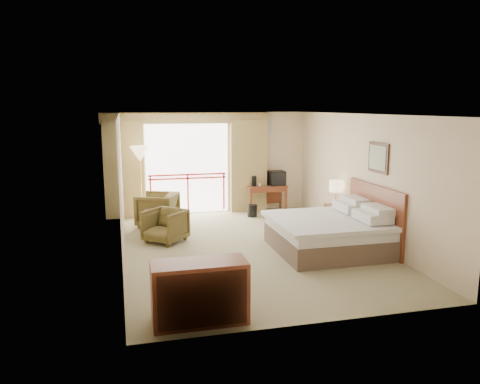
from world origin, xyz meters
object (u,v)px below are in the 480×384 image
object	(u,v)px
bed	(330,233)
armchair_far	(158,226)
desk	(266,191)
wastebasket	(252,211)
dresser	(200,292)
tv	(277,178)
side_table	(156,218)
armchair_near	(166,242)
floor_lamp	(140,157)
nightstand	(336,217)
table_lamp	(336,187)

from	to	relation	value
bed	armchair_far	bearing A→B (deg)	138.67
desk	armchair_far	bearing A→B (deg)	-164.19
wastebasket	dresser	xyz separation A→B (m)	(-2.30, -5.72, 0.27)
tv	dresser	world-z (taller)	tv
side_table	wastebasket	bearing A→B (deg)	23.66
desk	tv	bearing A→B (deg)	-12.93
tv	armchair_far	world-z (taller)	tv
bed	desk	size ratio (longest dim) A/B	1.96
tv	side_table	size ratio (longest dim) A/B	0.79
side_table	armchair_far	bearing A→B (deg)	83.74
tv	dresser	distance (m)	7.04
armchair_far	dresser	world-z (taller)	dresser
bed	dresser	world-z (taller)	bed
tv	armchair_near	world-z (taller)	tv
floor_lamp	dresser	bearing A→B (deg)	-85.07
nightstand	desk	distance (m)	2.58
armchair_far	armchair_near	world-z (taller)	armchair_far
tv	floor_lamp	size ratio (longest dim) A/B	0.23
nightstand	floor_lamp	bearing A→B (deg)	153.75
table_lamp	dresser	world-z (taller)	table_lamp
nightstand	armchair_near	size ratio (longest dim) A/B	0.76
side_table	floor_lamp	bearing A→B (deg)	100.23
floor_lamp	bed	bearing A→B (deg)	-45.10
desk	dresser	bearing A→B (deg)	-117.01
table_lamp	armchair_far	size ratio (longest dim) A/B	0.61
armchair_far	side_table	distance (m)	0.82
table_lamp	floor_lamp	distance (m)	4.86
bed	side_table	bearing A→B (deg)	147.43
nightstand	side_table	size ratio (longest dim) A/B	1.06
desk	tv	distance (m)	0.47
bed	table_lamp	xyz separation A→B (m)	(0.82, 1.52, 0.64)
table_lamp	wastebasket	bearing A→B (deg)	132.33
wastebasket	armchair_near	distance (m)	3.02
floor_lamp	desk	bearing A→B (deg)	4.68
tv	armchair_far	bearing A→B (deg)	179.19
dresser	table_lamp	bearing A→B (deg)	44.51
floor_lamp	dresser	distance (m)	6.19
bed	table_lamp	size ratio (longest dim) A/B	3.87
armchair_far	desk	bearing A→B (deg)	131.70
bed	armchair_near	xyz separation A→B (m)	(-3.14, 1.42, -0.38)
bed	nightstand	world-z (taller)	bed
armchair_far	dresser	distance (m)	5.33
wastebasket	armchair_near	size ratio (longest dim) A/B	0.40
armchair_far	floor_lamp	distance (m)	1.81
desk	armchair_near	world-z (taller)	desk
tv	dresser	size ratio (longest dim) A/B	0.35
bed	wastebasket	xyz separation A→B (m)	(-0.72, 3.22, -0.22)
nightstand	desk	size ratio (longest dim) A/B	0.54
nightstand	dresser	bearing A→B (deg)	-134.85
dresser	floor_lamp	bearing A→B (deg)	93.24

